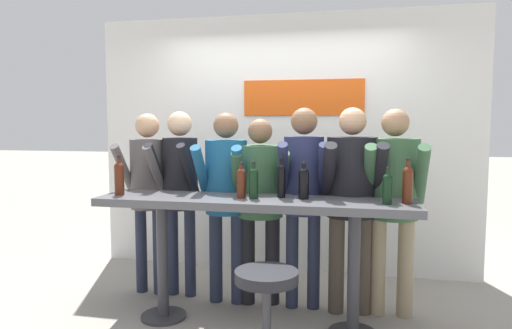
% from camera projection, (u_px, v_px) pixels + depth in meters
% --- Properties ---
extents(ground_plane, '(40.00, 40.00, 0.00)m').
position_uv_depth(ground_plane, '(254.00, 326.00, 3.51)').
color(ground_plane, gray).
extents(back_wall, '(4.00, 0.12, 2.68)m').
position_uv_depth(back_wall, '(283.00, 144.00, 4.80)').
color(back_wall, silver).
rests_on(back_wall, ground_plane).
extents(tasting_table, '(2.40, 0.51, 0.99)m').
position_uv_depth(tasting_table, '(254.00, 220.00, 3.44)').
color(tasting_table, '#4C4C51').
rests_on(tasting_table, ground_plane).
extents(bar_stool, '(0.42, 0.42, 0.64)m').
position_uv_depth(bar_stool, '(266.00, 304.00, 2.85)').
color(bar_stool, '#333338').
rests_on(bar_stool, ground_plane).
extents(person_far_left, '(0.40, 0.51, 1.64)m').
position_uv_depth(person_far_left, '(148.00, 182.00, 4.11)').
color(person_far_left, '#23283D').
rests_on(person_far_left, ground_plane).
extents(person_left, '(0.39, 0.51, 1.66)m').
position_uv_depth(person_left, '(180.00, 181.00, 4.05)').
color(person_left, '#23283D').
rests_on(person_left, ground_plane).
extents(person_center_left, '(0.42, 0.52, 1.65)m').
position_uv_depth(person_center_left, '(226.00, 187.00, 3.89)').
color(person_center_left, '#23283D').
rests_on(person_center_left, ground_plane).
extents(person_center, '(0.53, 0.60, 1.59)m').
position_uv_depth(person_center, '(260.00, 192.00, 3.87)').
color(person_center, black).
rests_on(person_center, ground_plane).
extents(person_center_right, '(0.42, 0.54, 1.68)m').
position_uv_depth(person_center_right, '(304.00, 185.00, 3.76)').
color(person_center_right, '#23283D').
rests_on(person_center_right, ground_plane).
extents(person_right, '(0.51, 0.60, 1.68)m').
position_uv_depth(person_right, '(351.00, 189.00, 3.66)').
color(person_right, '#473D33').
rests_on(person_right, ground_plane).
extents(person_far_right, '(0.47, 0.55, 1.67)m').
position_uv_depth(person_far_right, '(394.00, 190.00, 3.62)').
color(person_far_right, gray).
rests_on(person_far_right, ground_plane).
extents(wine_bottle_0, '(0.06, 0.06, 0.32)m').
position_uv_depth(wine_bottle_0, '(281.00, 179.00, 3.46)').
color(wine_bottle_0, black).
rests_on(wine_bottle_0, tasting_table).
extents(wine_bottle_1, '(0.07, 0.07, 0.27)m').
position_uv_depth(wine_bottle_1, '(241.00, 181.00, 3.44)').
color(wine_bottle_1, '#4C1E0F').
rests_on(wine_bottle_1, tasting_table).
extents(wine_bottle_2, '(0.08, 0.08, 0.28)m').
position_uv_depth(wine_bottle_2, '(304.00, 182.00, 3.40)').
color(wine_bottle_2, black).
rests_on(wine_bottle_2, tasting_table).
extents(wine_bottle_3, '(0.07, 0.07, 0.32)m').
position_uv_depth(wine_bottle_3, '(408.00, 183.00, 3.19)').
color(wine_bottle_3, '#4C1E0F').
rests_on(wine_bottle_3, tasting_table).
extents(wine_bottle_4, '(0.08, 0.08, 0.31)m').
position_uv_depth(wine_bottle_4, '(119.00, 177.00, 3.59)').
color(wine_bottle_4, '#4C1E0F').
rests_on(wine_bottle_4, tasting_table).
extents(wine_bottle_5, '(0.07, 0.07, 0.28)m').
position_uv_depth(wine_bottle_5, '(254.00, 182.00, 3.40)').
color(wine_bottle_5, black).
rests_on(wine_bottle_5, tasting_table).
extents(wine_bottle_6, '(0.07, 0.07, 0.26)m').
position_uv_depth(wine_bottle_6, '(387.00, 187.00, 3.17)').
color(wine_bottle_6, black).
rests_on(wine_bottle_6, tasting_table).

